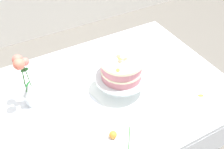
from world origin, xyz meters
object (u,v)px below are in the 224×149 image
(cake_stand, at_px, (121,79))
(flower_vase, at_px, (27,83))
(layer_cake, at_px, (122,68))
(dining_table, at_px, (108,104))
(fallen_rose, at_px, (114,135))

(cake_stand, xyz_separation_m, flower_vase, (-0.48, 0.14, 0.07))
(layer_cake, bearing_deg, flower_vase, 163.71)
(dining_table, relative_size, layer_cake, 6.05)
(layer_cake, distance_m, flower_vase, 0.50)
(cake_stand, bearing_deg, layer_cake, -141.71)
(dining_table, xyz_separation_m, cake_stand, (0.08, -0.00, 0.17))
(layer_cake, relative_size, fallen_rose, 1.85)
(cake_stand, bearing_deg, flower_vase, 163.71)
(dining_table, bearing_deg, flower_vase, 161.14)
(cake_stand, relative_size, flower_vase, 0.88)
(dining_table, distance_m, layer_cake, 0.26)
(flower_vase, height_order, fallen_rose, flower_vase)
(fallen_rose, bearing_deg, dining_table, 66.86)
(flower_vase, distance_m, fallen_rose, 0.51)
(cake_stand, bearing_deg, dining_table, 177.13)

